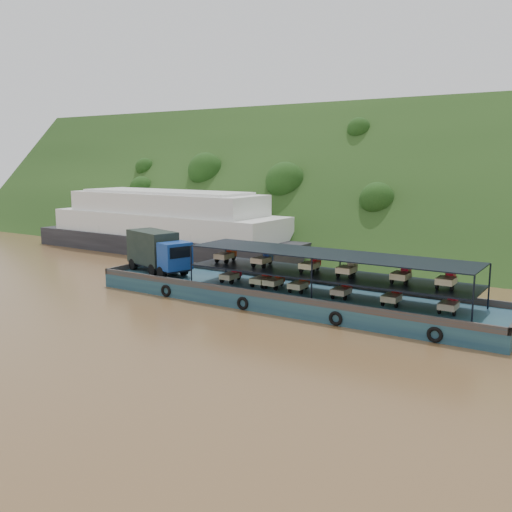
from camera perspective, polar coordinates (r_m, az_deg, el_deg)
The scene contains 4 objects.
ground at distance 48.01m, azimuth 0.06°, elevation -4.49°, with size 160.00×160.00×0.00m, color brown.
hillside at distance 80.11m, azimuth 14.17°, elevation 0.92°, with size 140.00×28.00×28.00m, color #1A3212.
cargo_barge at distance 47.51m, azimuth 1.20°, elevation -3.06°, with size 35.11×7.18×5.07m.
passenger_ferry at distance 73.93m, azimuth -8.98°, elevation 3.04°, with size 38.89×10.48×7.84m.
Camera 1 is at (25.27, -39.12, 11.69)m, focal length 40.00 mm.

